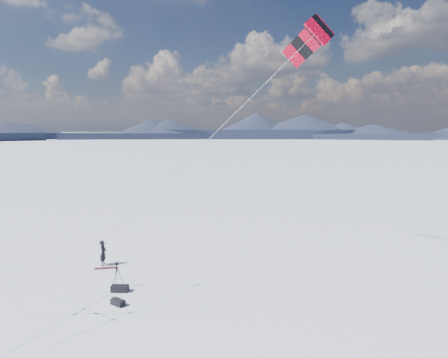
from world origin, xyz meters
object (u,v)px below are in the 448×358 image
(tripod, at_px, (117,271))
(gear_bag_b, at_px, (118,302))
(gear_bag_a, at_px, (120,288))
(snowkiter, at_px, (104,265))
(snowboard, at_px, (106,268))

(tripod, xyz_separation_m, gear_bag_b, (1.05, -1.76, -0.78))
(tripod, height_order, gear_bag_b, tripod)
(gear_bag_a, bearing_deg, gear_bag_b, -77.26)
(tripod, height_order, gear_bag_a, tripod)
(snowkiter, distance_m, gear_bag_b, 5.88)
(gear_bag_a, distance_m, gear_bag_b, 1.55)
(tripod, bearing_deg, gear_bag_a, -59.82)
(snowkiter, bearing_deg, gear_bag_b, -155.92)
(gear_bag_a, bearing_deg, snowboard, 118.63)
(snowkiter, relative_size, gear_bag_a, 1.67)
(snowboard, xyz_separation_m, tripod, (2.19, -2.36, 0.91))
(snowkiter, bearing_deg, gear_bag_a, -151.70)
(snowboard, distance_m, tripod, 3.35)
(snowkiter, distance_m, snowboard, 0.64)
(snowkiter, bearing_deg, tripod, -151.69)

